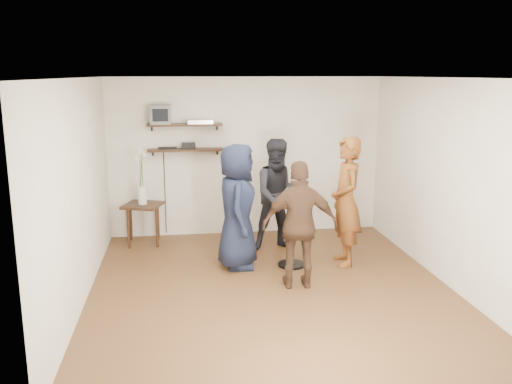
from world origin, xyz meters
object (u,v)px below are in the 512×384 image
side_table (143,210)px  drinks_table (292,226)px  person_brown (300,225)px  person_plaid (346,202)px  crt_monitor (161,114)px  radio (189,146)px  person_dark (279,195)px  person_navy (237,206)px  dvd_deck (200,122)px

side_table → drinks_table: (2.12, -1.33, 0.04)m
side_table → person_brown: (2.06, -2.08, 0.27)m
drinks_table → person_plaid: person_plaid is taller
crt_monitor → side_table: (-0.32, -0.28, -1.48)m
radio → person_dark: 1.71m
crt_monitor → side_table: size_ratio=0.46×
crt_monitor → radio: bearing=0.0°
person_brown → drinks_table: bearing=-90.0°
crt_monitor → person_dark: (1.75, -0.85, -1.17)m
crt_monitor → person_brown: crt_monitor is taller
drinks_table → person_dark: 0.80m
crt_monitor → drinks_table: bearing=-41.8°
person_plaid → person_dark: person_plaid is taller
person_dark → person_navy: person_navy is taller
person_dark → person_brown: (-0.02, -1.52, -0.05)m
side_table → drinks_table: drinks_table is taller
crt_monitor → person_navy: crt_monitor is taller
radio → side_table: (-0.75, -0.28, -0.98)m
side_table → person_plaid: person_plaid is taller
side_table → drinks_table: bearing=-32.1°
radio → person_brown: size_ratio=0.14×
crt_monitor → person_brown: bearing=-53.7°
dvd_deck → person_navy: bearing=-74.6°
side_table → person_brown: size_ratio=0.43×
crt_monitor → person_dark: 2.27m
drinks_table → person_dark: person_dark is taller
crt_monitor → dvd_deck: (0.62, 0.00, -0.12)m
person_dark → person_plaid: bearing=-47.1°
dvd_deck → person_dark: size_ratio=0.23×
person_plaid → person_navy: (-1.51, 0.09, -0.04)m
side_table → person_navy: size_ratio=0.40×
drinks_table → crt_monitor: bearing=138.2°
dvd_deck → person_brown: dvd_deck is taller
radio → person_dark: bearing=-32.6°
person_plaid → person_navy: person_plaid is taller
person_navy → person_brown: 1.09m
crt_monitor → person_plaid: crt_monitor is taller
person_brown → crt_monitor: bearing=-49.2°
dvd_deck → side_table: size_ratio=0.58×
crt_monitor → side_table: bearing=-138.6°
dvd_deck → person_navy: dvd_deck is taller
radio → person_plaid: bearing=-37.3°
radio → person_navy: person_navy is taller
person_brown → person_dark: bearing=-86.2°
person_dark → person_brown: person_dark is taller
crt_monitor → person_plaid: 3.23m
radio → person_brown: (1.31, -2.36, -0.71)m
crt_monitor → person_navy: 2.18m
dvd_deck → side_table: bearing=-163.3°
dvd_deck → side_table: dvd_deck is taller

